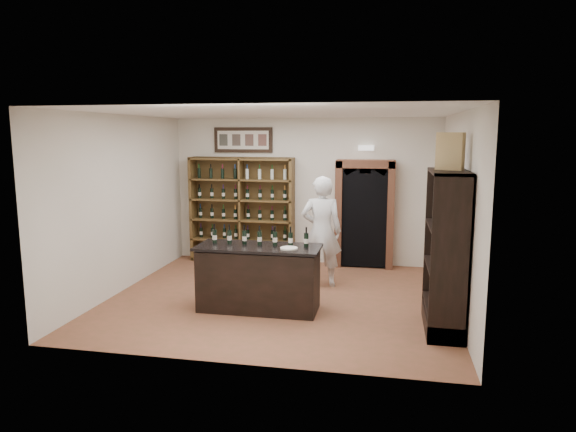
# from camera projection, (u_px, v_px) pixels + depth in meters

# --- Properties ---
(floor) EXTENTS (5.50, 5.50, 0.00)m
(floor) POSITION_uv_depth(u_px,v_px,m) (280.00, 298.00, 8.45)
(floor) COLOR brown
(floor) RESTS_ON ground
(ceiling) EXTENTS (5.50, 5.50, 0.00)m
(ceiling) POSITION_uv_depth(u_px,v_px,m) (279.00, 113.00, 7.98)
(ceiling) COLOR white
(ceiling) RESTS_ON wall_back
(wall_back) EXTENTS (5.50, 0.04, 3.00)m
(wall_back) POSITION_uv_depth(u_px,v_px,m) (305.00, 191.00, 10.64)
(wall_back) COLOR silver
(wall_back) RESTS_ON ground
(wall_left) EXTENTS (0.04, 5.00, 3.00)m
(wall_left) POSITION_uv_depth(u_px,v_px,m) (122.00, 204.00, 8.74)
(wall_left) COLOR silver
(wall_left) RESTS_ON ground
(wall_right) EXTENTS (0.04, 5.00, 3.00)m
(wall_right) POSITION_uv_depth(u_px,v_px,m) (458.00, 213.00, 7.69)
(wall_right) COLOR silver
(wall_right) RESTS_ON ground
(wine_shelf) EXTENTS (2.20, 0.38, 2.20)m
(wine_shelf) POSITION_uv_depth(u_px,v_px,m) (242.00, 210.00, 10.79)
(wine_shelf) COLOR brown
(wine_shelf) RESTS_ON ground
(framed_picture) EXTENTS (1.25, 0.04, 0.52)m
(framed_picture) POSITION_uv_depth(u_px,v_px,m) (243.00, 140.00, 10.69)
(framed_picture) COLOR black
(framed_picture) RESTS_ON wall_back
(arched_doorway) EXTENTS (1.17, 0.35, 2.17)m
(arched_doorway) POSITION_uv_depth(u_px,v_px,m) (365.00, 211.00, 10.29)
(arched_doorway) COLOR black
(arched_doorway) RESTS_ON ground
(emergency_light) EXTENTS (0.30, 0.10, 0.10)m
(emergency_light) POSITION_uv_depth(u_px,v_px,m) (366.00, 148.00, 10.18)
(emergency_light) COLOR white
(emergency_light) RESTS_ON wall_back
(tasting_counter) EXTENTS (1.88, 0.78, 1.00)m
(tasting_counter) POSITION_uv_depth(u_px,v_px,m) (259.00, 278.00, 7.83)
(tasting_counter) COLOR black
(tasting_counter) RESTS_ON ground
(counter_bottle_0) EXTENTS (0.07, 0.07, 0.30)m
(counter_bottle_0) POSITION_uv_depth(u_px,v_px,m) (215.00, 236.00, 7.95)
(counter_bottle_0) COLOR black
(counter_bottle_0) RESTS_ON tasting_counter
(counter_bottle_1) EXTENTS (0.07, 0.07, 0.30)m
(counter_bottle_1) POSITION_uv_depth(u_px,v_px,m) (229.00, 237.00, 7.90)
(counter_bottle_1) COLOR black
(counter_bottle_1) RESTS_ON tasting_counter
(counter_bottle_2) EXTENTS (0.07, 0.07, 0.30)m
(counter_bottle_2) POSITION_uv_depth(u_px,v_px,m) (244.00, 237.00, 7.86)
(counter_bottle_2) COLOR black
(counter_bottle_2) RESTS_ON tasting_counter
(counter_bottle_3) EXTENTS (0.07, 0.07, 0.30)m
(counter_bottle_3) POSITION_uv_depth(u_px,v_px,m) (260.00, 238.00, 7.81)
(counter_bottle_3) COLOR black
(counter_bottle_3) RESTS_ON tasting_counter
(counter_bottle_4) EXTENTS (0.07, 0.07, 0.30)m
(counter_bottle_4) POSITION_uv_depth(u_px,v_px,m) (275.00, 239.00, 7.77)
(counter_bottle_4) COLOR black
(counter_bottle_4) RESTS_ON tasting_counter
(counter_bottle_5) EXTENTS (0.07, 0.07, 0.30)m
(counter_bottle_5) POSITION_uv_depth(u_px,v_px,m) (290.00, 239.00, 7.72)
(counter_bottle_5) COLOR black
(counter_bottle_5) RESTS_ON tasting_counter
(counter_bottle_6) EXTENTS (0.07, 0.07, 0.30)m
(counter_bottle_6) POSITION_uv_depth(u_px,v_px,m) (306.00, 240.00, 7.67)
(counter_bottle_6) COLOR black
(counter_bottle_6) RESTS_ON tasting_counter
(side_cabinet) EXTENTS (0.48, 1.20, 2.20)m
(side_cabinet) POSITION_uv_depth(u_px,v_px,m) (447.00, 277.00, 6.98)
(side_cabinet) COLOR black
(side_cabinet) RESTS_ON ground
(shopkeeper) EXTENTS (0.76, 0.55, 1.96)m
(shopkeeper) POSITION_uv_depth(u_px,v_px,m) (321.00, 231.00, 9.02)
(shopkeeper) COLOR silver
(shopkeeper) RESTS_ON ground
(plate) EXTENTS (0.26, 0.26, 0.02)m
(plate) POSITION_uv_depth(u_px,v_px,m) (289.00, 248.00, 7.54)
(plate) COLOR beige
(plate) RESTS_ON tasting_counter
(wine_crate) EXTENTS (0.38, 0.28, 0.50)m
(wine_crate) POSITION_uv_depth(u_px,v_px,m) (450.00, 151.00, 6.78)
(wine_crate) COLOR tan
(wine_crate) RESTS_ON side_cabinet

